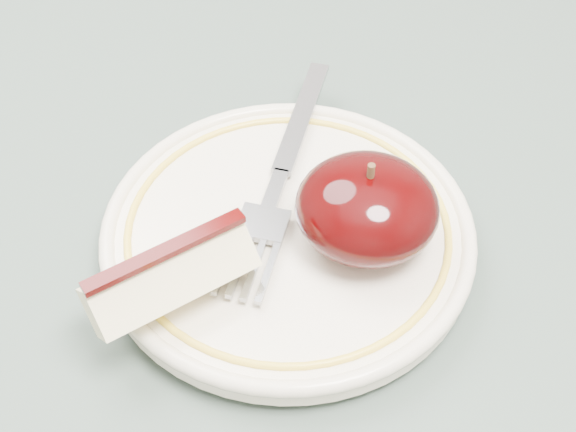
% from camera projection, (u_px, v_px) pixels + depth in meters
% --- Properties ---
extents(table, '(0.90, 0.90, 0.75)m').
position_uv_depth(table, '(257.00, 312.00, 0.53)').
color(table, brown).
rests_on(table, ground).
extents(plate, '(0.21, 0.21, 0.02)m').
position_uv_depth(plate, '(288.00, 233.00, 0.45)').
color(plate, '#EEE2C8').
rests_on(plate, table).
extents(apple_half, '(0.08, 0.07, 0.06)m').
position_uv_depth(apple_half, '(367.00, 208.00, 0.42)').
color(apple_half, black).
rests_on(apple_half, plate).
extents(apple_wedge, '(0.09, 0.09, 0.04)m').
position_uv_depth(apple_wedge, '(170.00, 276.00, 0.40)').
color(apple_wedge, '#F4E8B4').
rests_on(apple_wedge, plate).
extents(fork, '(0.03, 0.20, 0.00)m').
position_uv_depth(fork, '(281.00, 174.00, 0.46)').
color(fork, '#92959A').
rests_on(fork, plate).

